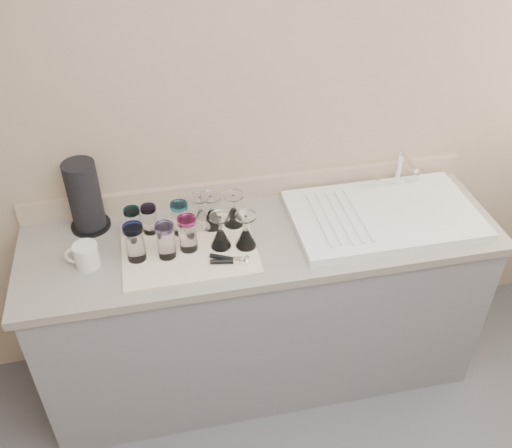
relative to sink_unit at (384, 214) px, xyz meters
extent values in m
cube|color=tan|center=(-0.55, 0.30, 0.33)|extent=(3.50, 0.04, 2.50)
cube|color=slate|center=(-0.55, 0.00, -0.49)|extent=(2.00, 0.60, 0.86)
cube|color=gray|center=(-0.55, 0.00, -0.04)|extent=(2.06, 0.62, 0.04)
cube|color=white|center=(0.00, 0.00, 0.00)|extent=(0.82, 0.50, 0.03)
cylinder|color=silver|center=(0.14, 0.20, 0.11)|extent=(0.02, 0.02, 0.18)
cylinder|color=silver|center=(0.14, 0.12, 0.19)|extent=(0.02, 0.16, 0.02)
cylinder|color=silver|center=(0.04, 0.20, 0.04)|extent=(0.03, 0.03, 0.04)
cylinder|color=silver|center=(0.24, 0.20, 0.04)|extent=(0.03, 0.03, 0.04)
cube|color=white|center=(-0.87, -0.04, -0.02)|extent=(0.55, 0.42, 0.01)
cylinder|color=white|center=(-1.09, 0.10, 0.05)|extent=(0.06, 0.06, 0.12)
cylinder|color=teal|center=(-1.09, 0.10, 0.11)|extent=(0.07, 0.07, 0.02)
cylinder|color=white|center=(-1.02, 0.10, 0.05)|extent=(0.06, 0.06, 0.11)
cylinder|color=#6A419C|center=(-1.02, 0.10, 0.11)|extent=(0.07, 0.07, 0.02)
cylinder|color=white|center=(-0.89, 0.07, 0.05)|extent=(0.07, 0.07, 0.13)
cylinder|color=teal|center=(-0.89, 0.07, 0.13)|extent=(0.07, 0.07, 0.02)
cylinder|color=white|center=(-1.09, -0.06, 0.06)|extent=(0.08, 0.08, 0.14)
cylinder|color=#1837C1|center=(-1.09, -0.06, 0.14)|extent=(0.08, 0.08, 0.02)
cylinder|color=white|center=(-0.97, -0.07, 0.06)|extent=(0.07, 0.07, 0.14)
cylinder|color=#8B7AC6|center=(-0.97, -0.07, 0.13)|extent=(0.08, 0.08, 0.02)
cylinder|color=white|center=(-0.87, -0.04, 0.06)|extent=(0.07, 0.07, 0.14)
cylinder|color=#E6309C|center=(-0.87, -0.04, 0.13)|extent=(0.08, 0.08, 0.02)
cone|color=white|center=(-0.76, 0.09, 0.03)|extent=(0.09, 0.09, 0.08)
cylinder|color=white|center=(-0.76, 0.09, 0.11)|extent=(0.01, 0.01, 0.07)
cylinder|color=white|center=(-0.76, 0.09, 0.15)|extent=(0.09, 0.09, 0.01)
cone|color=white|center=(-0.66, 0.09, 0.03)|extent=(0.09, 0.09, 0.08)
cylinder|color=white|center=(-0.66, 0.09, 0.10)|extent=(0.01, 0.01, 0.07)
cylinder|color=white|center=(-0.66, 0.09, 0.14)|extent=(0.09, 0.09, 0.01)
cone|color=white|center=(-0.74, -0.05, 0.03)|extent=(0.09, 0.09, 0.08)
cylinder|color=white|center=(-0.74, -0.05, 0.10)|extent=(0.01, 0.01, 0.07)
cylinder|color=white|center=(-0.74, -0.05, 0.14)|extent=(0.09, 0.09, 0.01)
cone|color=white|center=(-0.64, -0.07, 0.03)|extent=(0.09, 0.09, 0.08)
cylinder|color=white|center=(-0.64, -0.07, 0.10)|extent=(0.01, 0.01, 0.07)
cylinder|color=white|center=(-0.64, -0.07, 0.14)|extent=(0.09, 0.09, 0.01)
cone|color=white|center=(-0.80, 0.10, 0.03)|extent=(0.09, 0.09, 0.08)
cylinder|color=white|center=(-0.80, 0.10, 0.10)|extent=(0.01, 0.01, 0.06)
cylinder|color=white|center=(-0.80, 0.10, 0.14)|extent=(0.09, 0.09, 0.01)
cube|color=silver|center=(-0.68, -0.17, 0.00)|extent=(0.07, 0.05, 0.02)
cylinder|color=black|center=(-0.74, -0.16, 0.00)|extent=(0.12, 0.04, 0.02)
cylinder|color=black|center=(-0.74, -0.14, 0.00)|extent=(0.12, 0.07, 0.02)
cylinder|color=silver|center=(-1.28, -0.05, 0.03)|extent=(0.11, 0.11, 0.10)
torus|color=silver|center=(-1.33, -0.04, 0.03)|extent=(0.08, 0.02, 0.08)
cylinder|color=black|center=(-1.28, 0.20, -0.01)|extent=(0.17, 0.17, 0.01)
cylinder|color=black|center=(-1.28, 0.20, 0.15)|extent=(0.14, 0.14, 0.31)
camera|label=1|loc=(-0.97, -1.86, 1.52)|focal=40.00mm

